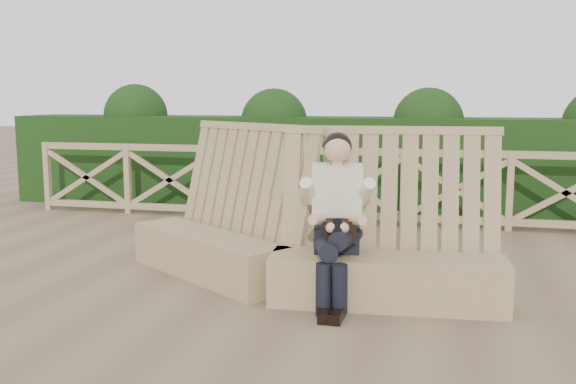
# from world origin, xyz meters

# --- Properties ---
(ground) EXTENTS (60.00, 60.00, 0.00)m
(ground) POSITION_xyz_m (0.00, 0.00, 0.00)
(ground) COLOR brown
(ground) RESTS_ON ground
(bench) EXTENTS (3.89, 1.83, 1.57)m
(bench) POSITION_xyz_m (-0.11, 0.22, 0.39)
(bench) COLOR olive
(bench) RESTS_ON ground
(woman) EXTENTS (0.50, 0.98, 1.52)m
(woman) POSITION_xyz_m (0.35, -0.12, 0.79)
(woman) COLOR black
(woman) RESTS_ON ground
(guardrail) EXTENTS (10.10, 0.09, 1.10)m
(guardrail) POSITION_xyz_m (0.00, 3.50, 0.55)
(guardrail) COLOR #968057
(guardrail) RESTS_ON ground
(hedge) EXTENTS (12.00, 1.20, 1.50)m
(hedge) POSITION_xyz_m (0.00, 4.70, 0.75)
(hedge) COLOR black
(hedge) RESTS_ON ground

